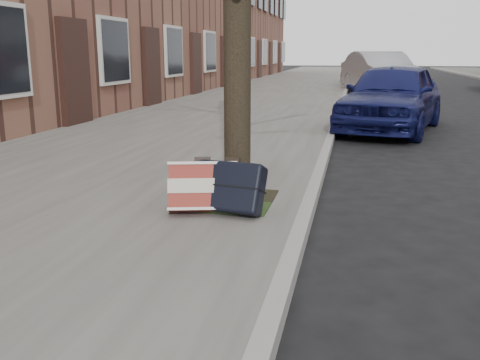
% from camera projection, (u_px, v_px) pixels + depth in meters
% --- Properties ---
extents(near_sidewalk, '(5.00, 70.00, 0.12)m').
position_uv_depth(near_sidewalk, '(273.00, 94.00, 18.50)').
color(near_sidewalk, slate).
rests_on(near_sidewalk, ground).
extents(dirt_patch, '(0.85, 0.85, 0.02)m').
position_uv_depth(dirt_patch, '(227.00, 199.00, 5.01)').
color(dirt_patch, black).
rests_on(dirt_patch, near_sidewalk).
extents(suitcase_red, '(0.64, 0.45, 0.44)m').
position_uv_depth(suitcase_red, '(203.00, 188.00, 4.58)').
color(suitcase_red, maroon).
rests_on(suitcase_red, near_sidewalk).
extents(suitcase_navy, '(0.66, 0.46, 0.47)m').
position_uv_depth(suitcase_navy, '(229.00, 187.00, 4.55)').
color(suitcase_navy, black).
rests_on(suitcase_navy, near_sidewalk).
extents(car_near_front, '(2.42, 4.09, 1.30)m').
position_uv_depth(car_near_front, '(392.00, 97.00, 10.16)').
color(car_near_front, '#131750').
rests_on(car_near_front, ground).
extents(car_near_mid, '(2.93, 4.86, 1.51)m').
position_uv_depth(car_near_mid, '(380.00, 73.00, 18.98)').
color(car_near_mid, '#A6A8AD').
rests_on(car_near_mid, ground).
extents(car_near_back, '(2.46, 4.76, 1.28)m').
position_uv_depth(car_near_back, '(370.00, 72.00, 23.48)').
color(car_near_back, '#3E3E43').
rests_on(car_near_back, ground).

